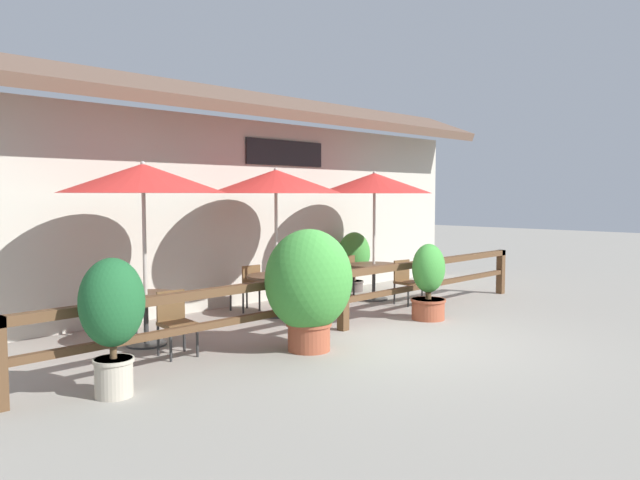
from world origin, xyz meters
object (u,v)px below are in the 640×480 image
chair_middle_wallside (247,285)px  patio_umbrella_far (374,183)px  patio_umbrella_near (143,179)px  patio_umbrella_middle (276,182)px  chair_far_streetside (406,280)px  potted_plant_entrance_palm (309,284)px  chair_middle_streetside (306,293)px  potted_plant_broad_leaf (112,313)px  chair_near_streetside (175,320)px  potted_plant_tall_tropical (428,281)px  chair_near_wallside (120,304)px  dining_table_near (146,304)px  chair_far_wallside (343,273)px  dining_table_middle (276,283)px  potted_plant_small_flowering (354,256)px  dining_table_far (374,271)px

chair_middle_wallside → patio_umbrella_far: 3.35m
patio_umbrella_near → patio_umbrella_middle: same height
chair_far_streetside → patio_umbrella_middle: bearing=168.7°
patio_umbrella_middle → potted_plant_entrance_palm: bearing=-121.8°
chair_middle_streetside → chair_far_streetside: size_ratio=1.00×
potted_plant_broad_leaf → patio_umbrella_far: bearing=15.8°
chair_near_streetside → potted_plant_tall_tropical: (4.38, -1.06, 0.19)m
patio_umbrella_middle → chair_middle_streetside: size_ratio=3.05×
chair_far_streetside → chair_near_wallside: bearing=173.2°
dining_table_near → potted_plant_broad_leaf: (-1.44, -1.79, 0.31)m
chair_middle_wallside → potted_plant_entrance_palm: potted_plant_entrance_palm is taller
patio_umbrella_near → potted_plant_tall_tropical: size_ratio=2.00×
chair_far_wallside → potted_plant_entrance_palm: size_ratio=0.51×
dining_table_middle → potted_plant_small_flowering: size_ratio=0.79×
patio_umbrella_middle → dining_table_middle: patio_umbrella_middle is taller
patio_umbrella_far → potted_plant_broad_leaf: patio_umbrella_far is taller
chair_middle_wallside → patio_umbrella_far: (2.62, -0.88, 1.89)m
potted_plant_tall_tropical → potted_plant_entrance_palm: potted_plant_entrance_palm is taller
chair_near_streetside → dining_table_middle: 2.96m
patio_umbrella_near → chair_middle_streetside: size_ratio=3.05×
dining_table_middle → potted_plant_broad_leaf: potted_plant_broad_leaf is taller
dining_table_middle → chair_middle_wallside: 0.73m
dining_table_middle → dining_table_near: bearing=-174.6°
chair_middle_streetside → potted_plant_entrance_palm: potted_plant_entrance_palm is taller
dining_table_far → chair_far_streetside: bearing=-88.3°
chair_far_wallside → potted_plant_tall_tropical: (-0.88, -2.76, 0.19)m
chair_near_wallside → potted_plant_small_flowering: potted_plant_small_flowering is taller
patio_umbrella_near → dining_table_far: bearing=1.1°
dining_table_near → potted_plant_entrance_palm: bearing=-53.5°
patio_umbrella_near → chair_near_wallside: (0.03, 0.80, -1.89)m
chair_near_wallside → chair_near_streetside: bearing=80.9°
chair_middle_wallside → potted_plant_broad_leaf: bearing=35.6°
dining_table_middle → potted_plant_entrance_palm: 2.56m
chair_near_streetside → patio_umbrella_middle: patio_umbrella_middle is taller
patio_umbrella_far → potted_plant_tall_tropical: bearing=-115.3°
patio_umbrella_near → patio_umbrella_middle: (2.74, 0.26, 0.00)m
patio_umbrella_middle → dining_table_far: size_ratio=2.51×
chair_near_streetside → potted_plant_broad_leaf: size_ratio=0.58×
patio_umbrella_middle → potted_plant_tall_tropical: 3.16m
chair_middle_streetside → patio_umbrella_far: patio_umbrella_far is taller
chair_near_streetside → potted_plant_small_flowering: size_ratio=0.65×
chair_middle_wallside → potted_plant_entrance_palm: (-1.26, -2.88, 0.45)m
dining_table_near → chair_far_streetside: bearing=-7.4°
patio_umbrella_near → chair_middle_streetside: patio_umbrella_near is taller
chair_far_wallside → potted_plant_entrance_palm: bearing=42.4°
chair_middle_wallside → potted_plant_entrance_palm: bearing=67.8°
dining_table_middle → potted_plant_entrance_palm: bearing=-121.8°
potted_plant_tall_tropical → dining_table_middle: bearing=127.3°
dining_table_near → chair_near_wallside: 0.80m
dining_table_far → potted_plant_tall_tropical: bearing=-115.3°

